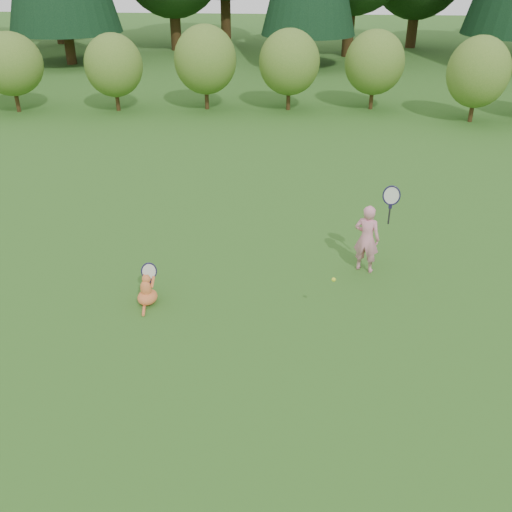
# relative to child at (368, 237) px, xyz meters

# --- Properties ---
(ground) EXTENTS (100.00, 100.00, 0.00)m
(ground) POSITION_rel_child_xyz_m (-2.04, -1.76, -0.64)
(ground) COLOR #245317
(ground) RESTS_ON ground
(shrub_row) EXTENTS (28.00, 3.00, 2.80)m
(shrub_row) POSITION_rel_child_xyz_m (-2.04, 11.24, 0.76)
(shrub_row) COLOR #456F22
(shrub_row) RESTS_ON ground
(child) EXTENTS (0.72, 0.44, 1.84)m
(child) POSITION_rel_child_xyz_m (0.00, 0.00, 0.00)
(child) COLOR pink
(child) RESTS_ON ground
(cat) EXTENTS (0.45, 0.72, 0.71)m
(cat) POSITION_rel_child_xyz_m (-3.54, -1.37, -0.38)
(cat) COLOR #CC6027
(cat) RESTS_ON ground
(tennis_ball) EXTENTS (0.06, 0.06, 0.06)m
(tennis_ball) POSITION_rel_child_xyz_m (-0.64, -1.75, 0.14)
(tennis_ball) COLOR #D0D919
(tennis_ball) RESTS_ON ground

